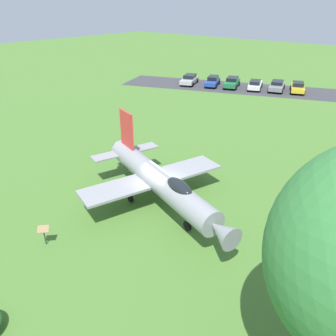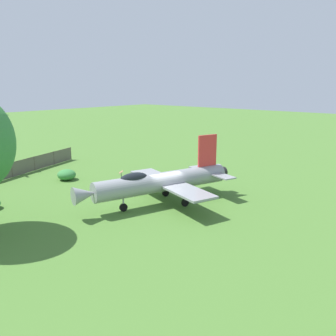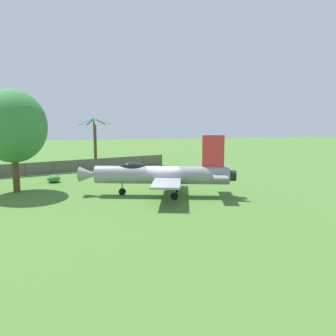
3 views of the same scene
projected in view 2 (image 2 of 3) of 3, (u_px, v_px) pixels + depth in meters
ground_plane at (163, 203)px, 27.41m from camera, size 200.00×200.00×0.00m
display_jet at (159, 182)px, 26.82m from camera, size 9.83×12.86×5.10m
shrub_near_fence at (67, 175)px, 34.05m from camera, size 1.83×1.73×1.03m
info_plaque at (121, 174)px, 33.10m from camera, size 0.71×0.70×1.14m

